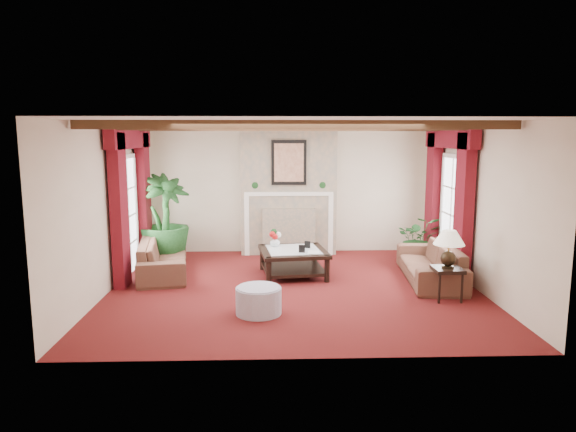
{
  "coord_description": "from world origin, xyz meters",
  "views": [
    {
      "loc": [
        -0.37,
        -8.22,
        2.5
      ],
      "look_at": [
        -0.08,
        0.4,
        1.14
      ],
      "focal_mm": 32.0,
      "sensor_mm": 36.0,
      "label": 1
    }
  ],
  "objects_px": {
    "sofa_left": "(163,252)",
    "side_table": "(447,284)",
    "sofa_right": "(431,257)",
    "ottoman": "(259,301)",
    "coffee_table": "(293,263)",
    "potted_palm": "(165,238)"
  },
  "relations": [
    {
      "from": "sofa_right",
      "to": "ottoman",
      "type": "bearing_deg",
      "value": -56.25
    },
    {
      "from": "sofa_right",
      "to": "ottoman",
      "type": "xyz_separation_m",
      "value": [
        -2.95,
        -1.61,
        -0.23
      ]
    },
    {
      "from": "coffee_table",
      "to": "ottoman",
      "type": "relative_size",
      "value": 1.78
    },
    {
      "from": "side_table",
      "to": "potted_palm",
      "type": "bearing_deg",
      "value": 152.14
    },
    {
      "from": "coffee_table",
      "to": "side_table",
      "type": "distance_m",
      "value": 2.72
    },
    {
      "from": "sofa_left",
      "to": "sofa_right",
      "type": "xyz_separation_m",
      "value": [
        4.74,
        -0.6,
        0.01
      ]
    },
    {
      "from": "coffee_table",
      "to": "ottoman",
      "type": "xyz_separation_m",
      "value": [
        -0.58,
        -1.99,
        -0.05
      ]
    },
    {
      "from": "potted_palm",
      "to": "ottoman",
      "type": "distance_m",
      "value": 3.63
    },
    {
      "from": "sofa_left",
      "to": "sofa_right",
      "type": "height_order",
      "value": "sofa_right"
    },
    {
      "from": "sofa_left",
      "to": "coffee_table",
      "type": "xyz_separation_m",
      "value": [
        2.37,
        -0.23,
        -0.17
      ]
    },
    {
      "from": "potted_palm",
      "to": "sofa_left",
      "type": "bearing_deg",
      "value": -81.12
    },
    {
      "from": "sofa_left",
      "to": "side_table",
      "type": "bearing_deg",
      "value": -119.25
    },
    {
      "from": "coffee_table",
      "to": "side_table",
      "type": "xyz_separation_m",
      "value": [
        2.3,
        -1.46,
        0.02
      ]
    },
    {
      "from": "potted_palm",
      "to": "coffee_table",
      "type": "distance_m",
      "value": 2.73
    },
    {
      "from": "sofa_left",
      "to": "side_table",
      "type": "height_order",
      "value": "sofa_left"
    },
    {
      "from": "sofa_left",
      "to": "coffee_table",
      "type": "relative_size",
      "value": 1.86
    },
    {
      "from": "sofa_left",
      "to": "side_table",
      "type": "distance_m",
      "value": 4.96
    },
    {
      "from": "sofa_left",
      "to": "side_table",
      "type": "relative_size",
      "value": 4.26
    },
    {
      "from": "coffee_table",
      "to": "sofa_left",
      "type": "bearing_deg",
      "value": 167.47
    },
    {
      "from": "sofa_right",
      "to": "side_table",
      "type": "height_order",
      "value": "sofa_right"
    },
    {
      "from": "coffee_table",
      "to": "side_table",
      "type": "bearing_deg",
      "value": -39.48
    },
    {
      "from": "side_table",
      "to": "sofa_right",
      "type": "bearing_deg",
      "value": 85.93
    }
  ]
}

